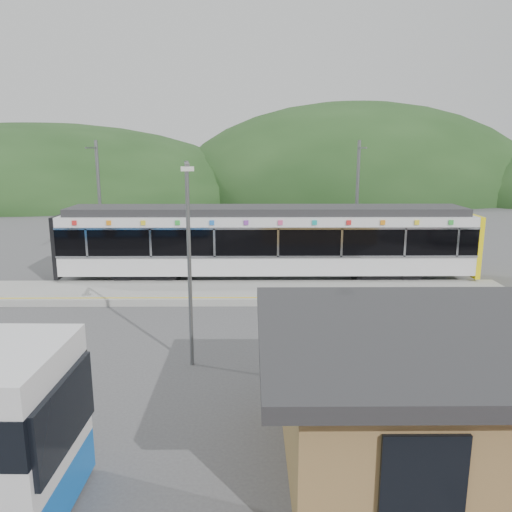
{
  "coord_description": "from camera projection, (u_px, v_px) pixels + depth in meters",
  "views": [
    {
      "loc": [
        1.27,
        -18.53,
        6.58
      ],
      "look_at": [
        1.43,
        1.0,
        2.35
      ],
      "focal_mm": 35.0,
      "sensor_mm": 36.0,
      "label": 1
    }
  ],
  "objects": [
    {
      "name": "catenary_mast_east",
      "position": [
        357.0,
        203.0,
        27.15
      ],
      "size": [
        0.18,
        1.8,
        7.0
      ],
      "color": "slate",
      "rests_on": "ground"
    },
    {
      "name": "catenary_mast_west",
      "position": [
        100.0,
        203.0,
        27.03
      ],
      "size": [
        0.18,
        1.8,
        7.0
      ],
      "color": "slate",
      "rests_on": "ground"
    },
    {
      "name": "platform",
      "position": [
        224.0,
        292.0,
        22.69
      ],
      "size": [
        26.0,
        3.2,
        0.3
      ],
      "primitive_type": "cube",
      "color": "#9E9E99",
      "rests_on": "ground"
    },
    {
      "name": "train",
      "position": [
        267.0,
        240.0,
        24.94
      ],
      "size": [
        20.44,
        3.01,
        3.74
      ],
      "color": "black",
      "rests_on": "ground"
    },
    {
      "name": "lamp_post",
      "position": [
        188.0,
        248.0,
        14.6
      ],
      "size": [
        0.37,
        1.11,
        6.23
      ],
      "rotation": [
        0.0,
        0.0,
        0.15
      ],
      "color": "slate",
      "rests_on": "ground"
    },
    {
      "name": "station_shelter",
      "position": [
        478.0,
        394.0,
        10.42
      ],
      "size": [
        9.2,
        6.2,
        3.0
      ],
      "color": "olive",
      "rests_on": "ground"
    },
    {
      "name": "hills",
      "position": [
        351.0,
        284.0,
        24.72
      ],
      "size": [
        146.0,
        149.0,
        26.0
      ],
      "color": "#1E3D19",
      "rests_on": "ground"
    },
    {
      "name": "yellow_line",
      "position": [
        223.0,
        298.0,
        21.39
      ],
      "size": [
        26.0,
        0.1,
        0.01
      ],
      "primitive_type": "cube",
      "color": "yellow",
      "rests_on": "platform"
    },
    {
      "name": "ground",
      "position": [
        220.0,
        320.0,
        19.5
      ],
      "size": [
        120.0,
        120.0,
        0.0
      ],
      "primitive_type": "plane",
      "color": "#4C4C4F",
      "rests_on": "ground"
    }
  ]
}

